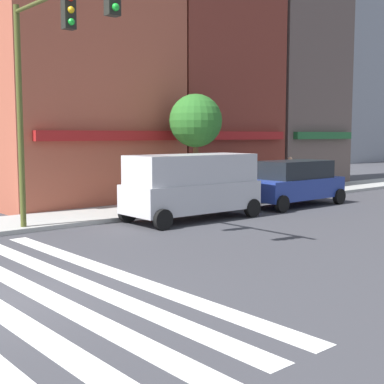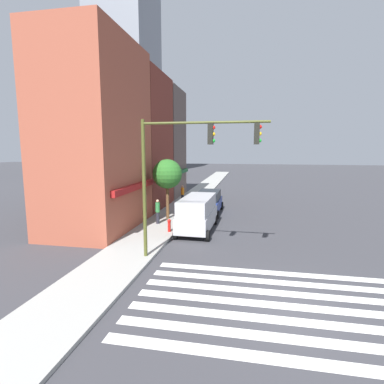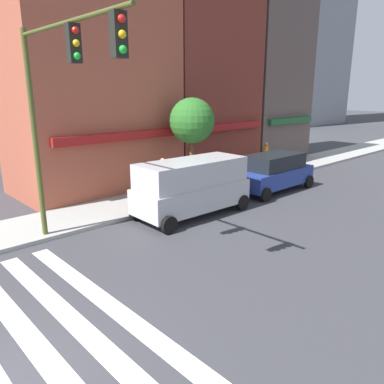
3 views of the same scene
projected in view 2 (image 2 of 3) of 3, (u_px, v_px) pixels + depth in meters
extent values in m
plane|color=#38383D|center=(284.00, 306.00, 10.66)|extent=(200.00, 200.00, 0.00)
cube|color=#9E9E99|center=(90.00, 286.00, 12.05)|extent=(120.00, 3.00, 0.15)
cube|color=silver|center=(295.00, 362.00, 7.87)|extent=(0.50, 10.80, 0.01)
cube|color=silver|center=(291.00, 339.00, 8.80)|extent=(0.50, 10.80, 0.01)
cube|color=silver|center=(287.00, 321.00, 9.73)|extent=(0.50, 10.80, 0.01)
cube|color=silver|center=(284.00, 306.00, 10.66)|extent=(0.50, 10.80, 0.01)
cube|color=silver|center=(281.00, 293.00, 11.59)|extent=(0.50, 10.80, 0.01)
cube|color=silver|center=(279.00, 282.00, 12.52)|extent=(0.50, 10.80, 0.01)
cube|color=silver|center=(277.00, 273.00, 13.45)|extent=(0.50, 10.80, 0.01)
cube|color=#9E4C38|center=(97.00, 137.00, 20.13)|extent=(8.03, 5.00, 12.65)
cube|color=maroon|center=(135.00, 187.00, 20.11)|extent=(6.83, 0.30, 0.40)
cube|color=maroon|center=(138.00, 143.00, 27.49)|extent=(6.85, 5.00, 12.21)
cube|color=maroon|center=(166.00, 177.00, 27.44)|extent=(5.82, 0.30, 0.40)
cube|color=brown|center=(159.00, 144.00, 34.03)|extent=(6.12, 5.00, 12.09)
cube|color=#1E592D|center=(182.00, 171.00, 33.97)|extent=(5.20, 0.30, 0.40)
cube|color=gray|center=(126.00, 67.00, 63.69)|extent=(14.54, 11.63, 45.68)
cylinder|color=#474C1E|center=(144.00, 191.00, 14.76)|extent=(0.18, 0.18, 6.94)
cylinder|color=#474C1E|center=(204.00, 123.00, 13.74)|extent=(0.12, 5.95, 0.12)
cube|color=black|center=(211.00, 134.00, 13.76)|extent=(0.32, 0.24, 0.95)
sphere|color=red|center=(213.00, 127.00, 13.69)|extent=(0.18, 0.18, 0.18)
sphere|color=#EAAD14|center=(213.00, 134.00, 13.73)|extent=(0.18, 0.18, 0.18)
sphere|color=green|center=(213.00, 141.00, 13.77)|extent=(0.18, 0.18, 0.18)
cube|color=black|center=(257.00, 134.00, 13.37)|extent=(0.32, 0.24, 0.95)
sphere|color=red|center=(260.00, 127.00, 13.30)|extent=(0.18, 0.18, 0.18)
sphere|color=#EAAD14|center=(260.00, 134.00, 13.34)|extent=(0.18, 0.18, 0.18)
sphere|color=green|center=(260.00, 141.00, 13.39)|extent=(0.18, 0.18, 0.18)
cube|color=#B7B7BC|center=(197.00, 219.00, 20.22)|extent=(5.05, 2.13, 1.00)
cube|color=#B7B7BC|center=(197.00, 204.00, 20.08)|extent=(4.80, 1.97, 1.00)
cylinder|color=black|center=(176.00, 234.00, 18.45)|extent=(0.68, 0.22, 0.68)
cylinder|color=black|center=(208.00, 236.00, 18.08)|extent=(0.68, 0.22, 0.68)
cylinder|color=black|center=(189.00, 219.00, 22.52)|extent=(0.68, 0.22, 0.68)
cylinder|color=black|center=(215.00, 220.00, 22.14)|extent=(0.68, 0.22, 0.68)
cube|color=navy|center=(209.00, 205.00, 25.87)|extent=(4.70, 1.91, 0.85)
cube|color=black|center=(209.00, 195.00, 25.75)|extent=(3.29, 1.76, 0.75)
cylinder|color=black|center=(194.00, 214.00, 24.22)|extent=(0.68, 0.22, 0.68)
cylinder|color=black|center=(217.00, 215.00, 23.86)|extent=(0.68, 0.22, 0.68)
cylinder|color=black|center=(202.00, 205.00, 27.99)|extent=(0.68, 0.22, 0.68)
cylinder|color=black|center=(222.00, 206.00, 27.64)|extent=(0.68, 0.22, 0.68)
cylinder|color=#23232D|center=(158.00, 218.00, 21.74)|extent=(0.26, 0.26, 0.85)
cylinder|color=#2D7A3D|center=(158.00, 207.00, 21.63)|extent=(0.32, 0.32, 0.70)
sphere|color=tan|center=(158.00, 201.00, 21.56)|extent=(0.22, 0.22, 0.22)
cylinder|color=#23232D|center=(183.00, 199.00, 29.98)|extent=(0.26, 0.26, 0.85)
cylinder|color=orange|center=(183.00, 191.00, 29.87)|extent=(0.32, 0.32, 0.70)
sphere|color=tan|center=(183.00, 187.00, 29.81)|extent=(0.22, 0.22, 0.22)
cylinder|color=red|center=(169.00, 227.00, 19.62)|extent=(0.20, 0.20, 0.65)
sphere|color=red|center=(169.00, 221.00, 19.56)|extent=(0.24, 0.24, 0.24)
cylinder|color=brown|center=(168.00, 201.00, 23.20)|extent=(0.24, 0.24, 2.70)
sphere|color=#286623|center=(167.00, 174.00, 22.89)|extent=(2.26, 2.26, 2.26)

